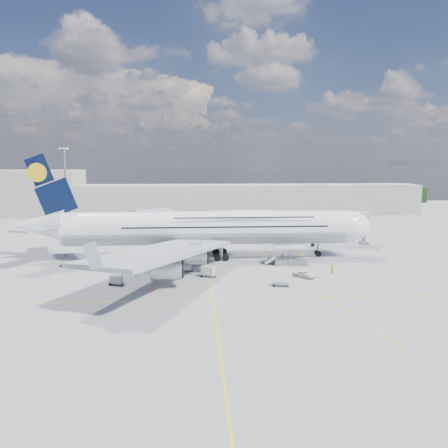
{
  "coord_description": "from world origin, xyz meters",
  "views": [
    {
      "loc": [
        -2.7,
        -84.85,
        20.93
      ],
      "look_at": [
        3.65,
        8.0,
        7.85
      ],
      "focal_mm": 35.0,
      "sensor_mm": 36.0,
      "label": 1
    }
  ],
  "objects": [
    {
      "name": "dolly_row_b",
      "position": [
        -16.32,
        -10.39,
        0.9
      ],
      "size": [
        2.96,
        2.21,
        1.67
      ],
      "rotation": [
        0.0,
        0.0,
        -0.34
      ],
      "color": "gray",
      "rests_on": "ground"
    },
    {
      "name": "dolly_row_a",
      "position": [
        -16.11,
        0.06,
        0.34
      ],
      "size": [
        3.3,
        2.35,
        0.44
      ],
      "rotation": [
        0.0,
        0.0,
        -0.28
      ],
      "color": "gray",
      "rests_on": "ground"
    },
    {
      "name": "baggage_tug",
      "position": [
        -5.93,
        -1.6,
        0.7
      ],
      "size": [
        2.64,
        1.45,
        1.58
      ],
      "rotation": [
        0.0,
        0.0,
        -0.11
      ],
      "color": "white",
      "rests_on": "ground"
    },
    {
      "name": "cone_wing_left_outer",
      "position": [
        -20.13,
        38.3,
        0.29
      ],
      "size": [
        0.48,
        0.48,
        0.61
      ],
      "color": "#FF330D",
      "rests_on": "ground"
    },
    {
      "name": "crew_loader",
      "position": [
        15.98,
        5.57,
        0.79
      ],
      "size": [
        0.94,
        0.98,
        1.59
      ],
      "primitive_type": "imported",
      "rotation": [
        0.0,
        0.0,
        -0.93
      ],
      "color": "#D4EE19",
      "rests_on": "ground"
    },
    {
      "name": "dolly_nose_far",
      "position": [
        11.86,
        -13.01,
        0.34
      ],
      "size": [
        3.24,
        2.2,
        0.44
      ],
      "rotation": [
        0.0,
        0.0,
        -0.22
      ],
      "color": "gray",
      "rests_on": "ground"
    },
    {
      "name": "crew_wing",
      "position": [
        -13.77,
        -4.59,
        0.9
      ],
      "size": [
        0.68,
        1.13,
        1.8
      ],
      "primitive_type": "imported",
      "rotation": [
        0.0,
        0.0,
        1.33
      ],
      "color": "#B6FD1A",
      "rests_on": "ground"
    },
    {
      "name": "taxi_line_cross",
      "position": [
        0.0,
        -20.0,
        0.01
      ],
      "size": [
        120.0,
        0.25,
        0.01
      ],
      "primitive_type": "cube",
      "color": "yellow",
      "rests_on": "ground"
    },
    {
      "name": "dolly_back",
      "position": [
        -28.52,
        4.38,
        0.38
      ],
      "size": [
        3.76,
        3.14,
        0.49
      ],
      "rotation": [
        0.0,
        0.0,
        0.5
      ],
      "color": "gray",
      "rests_on": "ground"
    },
    {
      "name": "ground",
      "position": [
        0.0,
        0.0,
        0.0
      ],
      "size": [
        300.0,
        300.0,
        0.0
      ],
      "primitive_type": "plane",
      "color": "gray",
      "rests_on": "ground"
    },
    {
      "name": "hangar",
      "position": [
        -70.0,
        100.0,
        9.0
      ],
      "size": [
        40.0,
        22.0,
        18.0
      ],
      "primitive_type": "cube",
      "color": "#B2AD9E",
      "rests_on": "ground"
    },
    {
      "name": "cone_wing_left_inner",
      "position": [
        -12.95,
        29.66,
        0.26
      ],
      "size": [
        0.42,
        0.42,
        0.53
      ],
      "color": "#FF330D",
      "rests_on": "ground"
    },
    {
      "name": "jet_bridge",
      "position": [
        29.81,
        20.94,
        6.85
      ],
      "size": [
        18.8,
        12.1,
        8.5
      ],
      "color": "#B7B7BC",
      "rests_on": "ground"
    },
    {
      "name": "crew_van",
      "position": [
        23.6,
        -4.95,
        0.85
      ],
      "size": [
        0.95,
        0.99,
        1.7
      ],
      "primitive_type": "imported",
      "rotation": [
        0.0,
        0.0,
        2.27
      ],
      "color": "#B9E217",
      "rests_on": "ground"
    },
    {
      "name": "service_van",
      "position": [
        17.34,
        -7.87,
        0.59
      ],
      "size": [
        4.35,
        4.46,
        1.19
      ],
      "primitive_type": "imported",
      "rotation": [
        0.0,
        0.0,
        0.75
      ],
      "color": "silver",
      "rests_on": "ground"
    },
    {
      "name": "terminal",
      "position": [
        0.0,
        95.0,
        6.0
      ],
      "size": [
        180.0,
        16.0,
        12.0
      ],
      "primitive_type": "cube",
      "color": "#B2AD9E",
      "rests_on": "ground"
    },
    {
      "name": "catering_truck_inner",
      "position": [
        -2.27,
        25.6,
        2.01
      ],
      "size": [
        7.55,
        4.13,
        4.26
      ],
      "rotation": [
        0.0,
        0.0,
        -0.24
      ],
      "color": "gray",
      "rests_on": "ground"
    },
    {
      "name": "cone_wing_right_inner",
      "position": [
        -15.96,
        -9.05,
        0.26
      ],
      "size": [
        0.42,
        0.42,
        0.54
      ],
      "color": "#FF330D",
      "rests_on": "ground"
    },
    {
      "name": "tree_line",
      "position": [
        40.0,
        140.0,
        4.0
      ],
      "size": [
        160.0,
        6.0,
        8.0
      ],
      "primitive_type": "cube",
      "color": "#193814",
      "rests_on": "ground"
    },
    {
      "name": "cargo_loader",
      "position": [
        16.82,
        2.89,
        1.25
      ],
      "size": [
        8.53,
        3.2,
        3.67
      ],
      "color": "silver",
      "rests_on": "ground"
    },
    {
      "name": "cone_nose",
      "position": [
        41.09,
        15.34,
        0.26
      ],
      "size": [
        0.42,
        0.42,
        0.54
      ],
      "color": "#FF330D",
      "rests_on": "ground"
    },
    {
      "name": "crew_tug",
      "position": [
        -5.1,
        -7.54,
        0.83
      ],
      "size": [
        1.19,
        0.85,
        1.66
      ],
      "primitive_type": "imported",
      "rotation": [
        0.0,
        0.0,
        0.23
      ],
      "color": "#A4FF1A",
      "rests_on": "ground"
    },
    {
      "name": "cone_tail",
      "position": [
        -31.89,
        13.8,
        0.28
      ],
      "size": [
        0.46,
        0.46,
        0.58
      ],
      "color": "#FF330D",
      "rests_on": "ground"
    },
    {
      "name": "dolly_nose_near",
      "position": [
        -0.26,
        -6.17,
        1.05
      ],
      "size": [
        3.48,
        2.7,
        1.95
      ],
      "rotation": [
        0.0,
        0.0,
        -0.39
      ],
      "color": "gray",
      "rests_on": "ground"
    },
    {
      "name": "taxi_line_diag",
      "position": [
        14.0,
        10.0,
        0.01
      ],
      "size": [
        14.16,
        99.06,
        0.01
      ],
      "primitive_type": "cube",
      "rotation": [
        0.0,
        0.0,
        0.14
      ],
      "color": "yellow",
      "rests_on": "ground"
    },
    {
      "name": "taxi_line_main",
      "position": [
        0.0,
        0.0,
        0.01
      ],
      "size": [
        0.25,
        220.0,
        0.01
      ],
      "primitive_type": "cube",
      "color": "yellow",
      "rests_on": "ground"
    },
    {
      "name": "airliner",
      "position": [
        0.26,
        10.0,
        6.87
      ],
      "size": [
        77.26,
        79.15,
        23.71
      ],
      "color": "white",
      "rests_on": "ground"
    },
    {
      "name": "crew_nose",
      "position": [
        20.33,
        5.51,
        0.92
      ],
      "size": [
        0.78,
        0.66,
        1.83
      ],
      "primitive_type": "imported",
      "rotation": [
        0.0,
        0.0,
        0.38
      ],
      "color": "#BBE017",
      "rests_on": "ground"
    },
    {
      "name": "cone_wing_right_outer",
      "position": [
        -9.82,
        -14.55,
        0.29
      ],
      "size": [
        0.47,
        0.47,
        0.59
      ],
      "color": "#FF330D",
      "rests_on": "ground"
    },
    {
      "name": "dolly_row_c",
      "position": [
        -4.5,
        -1.6,
        1.03
      ],
      "size": [
        3.21,
        1.99,
        1.92
      ],
      "rotation": [
        0.0,
        0.0,
        -0.13
      ],
      "color": "gray",
      "rests_on": "ground"
    },
    {
      "name": "light_mast",
      "position": [
        -40.0,
        45.0,
        13.21
      ],
      "size": [
        3.0,
        0.7,
        25.5
      ],
      "color": "gray",
      "rests_on": "ground"
    },
    {
      "name": "catering_truck_outer",
      "position": [
        -12.7,
        39.92,
        2.09
      ],
      "size": [
        8.15,
        5.47,
        4.5
      ],
      "rotation": [
        0.0,
        0.0,
        -0.43
      ],
      "color": "gray",
      "rests_on": "ground"
    }
  ]
}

